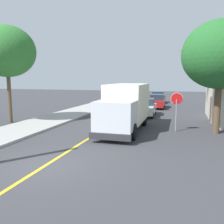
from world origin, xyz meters
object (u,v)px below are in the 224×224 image
parked_car_far (158,98)px  street_tree_far_side (220,55)px  parked_car_mid (157,102)px  stop_sign (177,104)px  parked_car_near (146,108)px  street_tree_near (7,52)px  box_truck (126,105)px

parked_car_far → street_tree_far_side: street_tree_far_side is taller
parked_car_mid → parked_car_far: 6.14m
parked_car_mid → stop_sign: stop_sign is taller
parked_car_far → parked_car_near: bearing=-89.5°
stop_sign → street_tree_near: bearing=-177.5°
box_truck → street_tree_far_side: size_ratio=0.99×
stop_sign → parked_car_near: bearing=116.0°
box_truck → stop_sign: 3.47m
parked_car_near → box_truck: bearing=-92.7°
box_truck → parked_car_far: box_truck is taller
street_tree_far_side → stop_sign: bearing=-178.2°
parked_car_far → street_tree_near: (-9.90, -19.48, 4.92)m
street_tree_near → parked_car_mid: bearing=52.1°
box_truck → street_tree_near: 10.46m
parked_car_mid → street_tree_near: size_ratio=0.58×
street_tree_far_side → parked_car_mid: bearing=112.5°
street_tree_near → street_tree_far_side: bearing=2.4°
parked_car_near → street_tree_far_side: (5.65, -6.24, 4.29)m
stop_sign → street_tree_far_side: 4.13m
parked_car_far → street_tree_far_side: bearing=-73.0°
box_truck → parked_car_near: box_truck is taller
parked_car_far → stop_sign: (3.19, -18.90, 1.06)m
box_truck → parked_car_far: size_ratio=1.63×
box_truck → parked_car_far: 19.55m
stop_sign → street_tree_far_side: bearing=1.8°
box_truck → street_tree_far_side: (5.98, 0.70, 3.32)m
parked_car_mid → street_tree_near: street_tree_near is taller
parked_car_far → street_tree_near: size_ratio=0.57×
street_tree_near → box_truck: bearing=-0.3°
parked_car_near → street_tree_near: (-10.01, -6.90, 4.92)m
box_truck → street_tree_near: (-9.69, 0.04, 3.95)m
box_truck → street_tree_far_side: street_tree_far_side is taller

